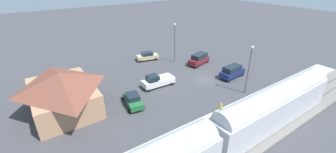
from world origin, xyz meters
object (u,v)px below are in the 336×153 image
at_px(sedan_green, 133,100).
at_px(pickup_white, 158,81).
at_px(light_pole_near_platform, 249,64).
at_px(suv_maroon, 199,59).
at_px(station_building, 62,91).
at_px(sedan_tan, 147,56).
at_px(suv_navy, 232,71).
at_px(light_pole_lot_center, 175,38).
at_px(passenger_train, 214,138).
at_px(pedestrian_on_platform, 221,108).

height_order(sedan_green, pickup_white, pickup_white).
bearing_deg(light_pole_near_platform, pickup_white, 46.46).
distance_m(pickup_white, suv_maroon, 12.35).
xyz_separation_m(pickup_white, suv_maroon, (3.29, -11.90, 0.12)).
distance_m(sedan_green, light_pole_near_platform, 17.70).
bearing_deg(station_building, light_pole_near_platform, -115.09).
relative_size(sedan_green, sedan_tan, 0.99).
xyz_separation_m(station_building, suv_navy, (-6.34, -26.51, -1.67)).
bearing_deg(light_pole_near_platform, station_building, 64.91).
bearing_deg(sedan_tan, station_building, 117.50).
height_order(station_building, light_pole_lot_center, light_pole_lot_center).
height_order(passenger_train, pickup_white, passenger_train).
xyz_separation_m(suv_maroon, suv_navy, (-7.94, -0.71, 0.00)).
xyz_separation_m(passenger_train, sedan_green, (13.51, 1.93, -1.98)).
distance_m(passenger_train, pedestrian_on_platform, 7.97).
distance_m(station_building, pickup_white, 14.12).
bearing_deg(passenger_train, suv_maroon, -38.98).
bearing_deg(passenger_train, light_pole_lot_center, -28.13).
height_order(pickup_white, light_pole_near_platform, light_pole_near_platform).
relative_size(station_building, pedestrian_on_platform, 6.79).
xyz_separation_m(suv_maroon, light_pole_near_platform, (-12.80, 1.89, 3.66)).
bearing_deg(pedestrian_on_platform, suv_navy, -56.09).
bearing_deg(pedestrian_on_platform, suv_maroon, -32.89).
xyz_separation_m(pedestrian_on_platform, sedan_green, (8.81, 8.16, -0.40)).
distance_m(passenger_train, station_building, 20.56).
xyz_separation_m(station_building, sedan_green, (-4.49, -8.02, -1.94)).
bearing_deg(sedan_green, passenger_train, -171.88).
bearing_deg(passenger_train, pedestrian_on_platform, -52.93).
distance_m(passenger_train, light_pole_near_platform, 15.66).
bearing_deg(light_pole_lot_center, passenger_train, 151.87).
bearing_deg(station_building, suv_navy, -103.45).
bearing_deg(passenger_train, sedan_green, 8.12).
bearing_deg(suv_navy, passenger_train, 125.13).
bearing_deg(suv_navy, pickup_white, 69.74).
xyz_separation_m(sedan_green, light_pole_near_platform, (-6.71, -15.90, 3.93)).
distance_m(pedestrian_on_platform, light_pole_lot_center, 20.16).
distance_m(pickup_white, light_pole_near_platform, 14.32).
distance_m(pickup_white, suv_navy, 13.44).
bearing_deg(pickup_white, station_building, 83.08).
xyz_separation_m(light_pole_near_platform, light_pole_lot_center, (16.68, 1.42, 0.22)).
xyz_separation_m(pedestrian_on_platform, suv_navy, (6.95, -10.34, -0.13)).
bearing_deg(pickup_white, light_pole_lot_center, -50.16).
xyz_separation_m(pickup_white, light_pole_lot_center, (7.17, -8.59, 3.99)).
xyz_separation_m(sedan_green, pickup_white, (2.80, -5.89, 0.15)).
height_order(station_building, sedan_green, station_building).
relative_size(pedestrian_on_platform, suv_navy, 0.34).
bearing_deg(pickup_white, sedan_green, 115.41).
xyz_separation_m(suv_navy, light_pole_near_platform, (-4.86, 2.60, 3.66)).
relative_size(station_building, sedan_green, 2.44).
relative_size(passenger_train, suv_navy, 7.88).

